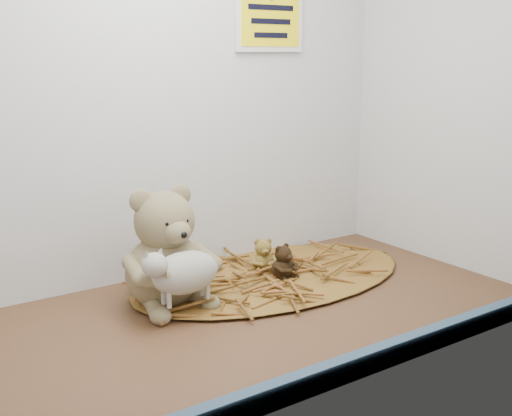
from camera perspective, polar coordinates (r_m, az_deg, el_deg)
alcove_shell at (r=118.02cm, az=-5.05°, el=12.12°), size 120.40×60.20×90.40cm
front_rail at (r=98.47cm, az=6.75°, el=-14.42°), size 119.28×2.20×3.60cm
straw_bed at (r=140.80cm, az=1.48°, el=-6.05°), size 65.45×38.00×1.27cm
main_teddy at (r=124.79cm, az=-8.19°, el=-3.40°), size 19.45×20.48×23.52cm
toy_lamb at (r=118.52cm, az=-6.32°, el=-5.73°), size 17.23×10.52×11.14cm
mini_teddy_tan at (r=141.47cm, az=0.63°, el=-4.08°), size 7.94×8.13×7.50cm
mini_teddy_brown at (r=137.36cm, az=2.38°, el=-4.64°), size 7.48×7.72×7.47cm
wall_sign at (r=151.54cm, az=1.20°, el=16.24°), size 16.00×1.20×11.00cm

